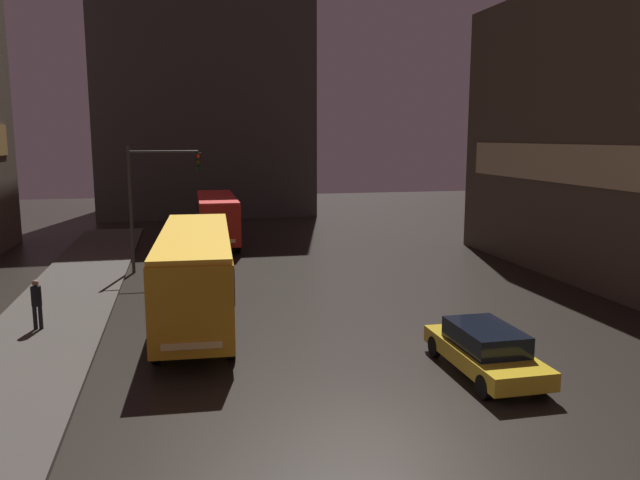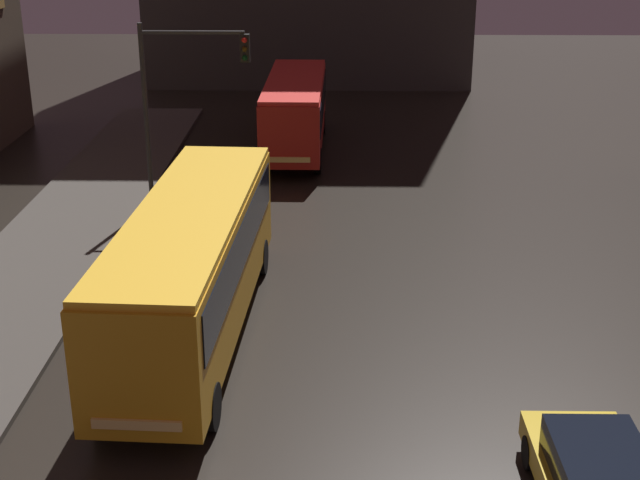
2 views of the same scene
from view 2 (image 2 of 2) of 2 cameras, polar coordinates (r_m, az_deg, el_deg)
name	(u,v)px [view 2 (image 2 of 2)]	position (r m, az deg, el deg)	size (l,w,h in m)	color
bus_near	(192,258)	(21.41, -8.19, -1.16)	(3.02, 10.92, 3.37)	orange
bus_far	(295,107)	(37.37, -1.60, 8.51)	(2.47, 9.19, 3.08)	#AD1E19
traffic_light_main	(181,86)	(29.87, -8.88, 9.72)	(3.59, 0.35, 6.32)	#2D2D2D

